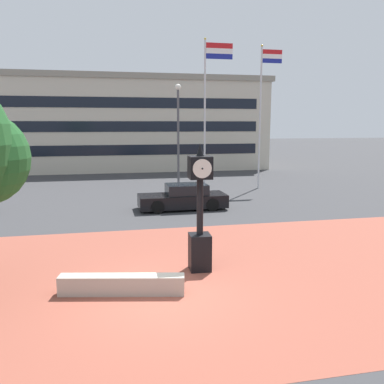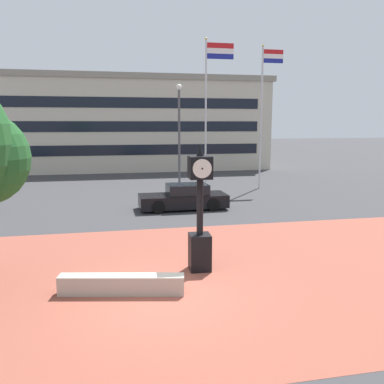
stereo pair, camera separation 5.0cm
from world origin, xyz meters
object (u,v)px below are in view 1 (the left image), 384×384
object	(u,v)px
flagpole_secondary	(262,108)
street_lamp_post	(178,128)
car_street_near	(183,198)
civic_building	(113,123)
street_clock	(200,216)
flagpole_primary	(208,101)

from	to	relation	value
flagpole_secondary	street_lamp_post	distance (m)	5.98
car_street_near	street_lamp_post	bearing A→B (deg)	-7.48
car_street_near	civic_building	xyz separation A→B (m)	(-3.06, 22.45, 3.74)
street_clock	civic_building	xyz separation A→B (m)	(-1.95, 31.08, 2.66)
flagpole_secondary	street_lamp_post	xyz separation A→B (m)	(-5.76, -1.01, -1.26)
civic_building	street_clock	bearing A→B (deg)	-86.41
street_clock	civic_building	size ratio (longest dim) A/B	0.13
street_clock	flagpole_primary	size ratio (longest dim) A/B	0.39
street_lamp_post	flagpole_primary	bearing A→B (deg)	25.59
street_clock	car_street_near	bearing A→B (deg)	85.07
flagpole_secondary	street_lamp_post	size ratio (longest dim) A/B	1.40
civic_building	street_lamp_post	bearing A→B (deg)	-78.56
street_clock	flagpole_secondary	distance (m)	16.47
flagpole_primary	civic_building	xyz separation A→B (m)	(-5.72, 16.85, -1.39)
civic_building	flagpole_secondary	bearing A→B (deg)	-60.92
flagpole_primary	street_lamp_post	xyz separation A→B (m)	(-2.11, -1.01, -1.64)
flagpole_secondary	street_lamp_post	world-z (taller)	flagpole_secondary
street_clock	street_lamp_post	distance (m)	13.55
flagpole_primary	civic_building	bearing A→B (deg)	108.76
flagpole_secondary	flagpole_primary	bearing A→B (deg)	-180.00
flagpole_primary	street_lamp_post	world-z (taller)	flagpole_primary
street_clock	street_lamp_post	bearing A→B (deg)	85.25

